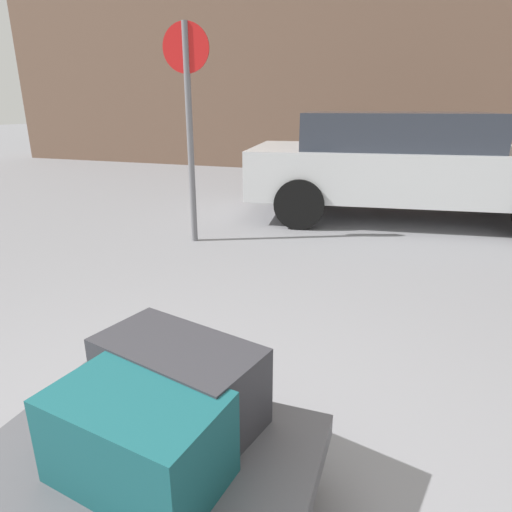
{
  "coord_description": "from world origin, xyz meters",
  "views": [
    {
      "loc": [
        0.78,
        -1.08,
        1.52
      ],
      "look_at": [
        0.0,
        1.2,
        0.69
      ],
      "focal_mm": 30.96,
      "sensor_mm": 36.0,
      "label": 1
    }
  ],
  "objects_px": {
    "duffel_bag_teal_stacked_top": "(137,437)",
    "duffel_bag_charcoal_front_left": "(179,381)",
    "bollard_kerb_near": "(496,177)",
    "no_parking_sign": "(189,112)",
    "luggage_cart": "(149,466)",
    "parked_car": "(406,163)"
  },
  "relations": [
    {
      "from": "no_parking_sign",
      "to": "luggage_cart",
      "type": "bearing_deg",
      "value": -65.91
    },
    {
      "from": "luggage_cart",
      "to": "parked_car",
      "type": "distance_m",
      "value": 5.44
    },
    {
      "from": "duffel_bag_charcoal_front_left",
      "to": "parked_car",
      "type": "xyz_separation_m",
      "value": [
        0.71,
        5.16,
        0.26
      ]
    },
    {
      "from": "luggage_cart",
      "to": "duffel_bag_charcoal_front_left",
      "type": "relative_size",
      "value": 1.86
    },
    {
      "from": "luggage_cart",
      "to": "no_parking_sign",
      "type": "relative_size",
      "value": 0.52
    },
    {
      "from": "duffel_bag_charcoal_front_left",
      "to": "bollard_kerb_near",
      "type": "distance_m",
      "value": 7.39
    },
    {
      "from": "duffel_bag_teal_stacked_top",
      "to": "duffel_bag_charcoal_front_left",
      "type": "bearing_deg",
      "value": 102.29
    },
    {
      "from": "duffel_bag_teal_stacked_top",
      "to": "parked_car",
      "type": "bearing_deg",
      "value": 91.77
    },
    {
      "from": "parked_car",
      "to": "duffel_bag_teal_stacked_top",
      "type": "bearing_deg",
      "value": -97.23
    },
    {
      "from": "luggage_cart",
      "to": "bollard_kerb_near",
      "type": "distance_m",
      "value": 7.6
    },
    {
      "from": "bollard_kerb_near",
      "to": "luggage_cart",
      "type": "bearing_deg",
      "value": -106.67
    },
    {
      "from": "luggage_cart",
      "to": "parked_car",
      "type": "bearing_deg",
      "value": 82.18
    },
    {
      "from": "duffel_bag_teal_stacked_top",
      "to": "duffel_bag_charcoal_front_left",
      "type": "height_order",
      "value": "duffel_bag_charcoal_front_left"
    },
    {
      "from": "duffel_bag_teal_stacked_top",
      "to": "no_parking_sign",
      "type": "bearing_deg",
      "value": 123.03
    },
    {
      "from": "duffel_bag_charcoal_front_left",
      "to": "parked_car",
      "type": "height_order",
      "value": "parked_car"
    },
    {
      "from": "parked_car",
      "to": "no_parking_sign",
      "type": "height_order",
      "value": "no_parking_sign"
    },
    {
      "from": "bollard_kerb_near",
      "to": "duffel_bag_teal_stacked_top",
      "type": "bearing_deg",
      "value": -106.14
    },
    {
      "from": "luggage_cart",
      "to": "duffel_bag_teal_stacked_top",
      "type": "distance_m",
      "value": 0.26
    },
    {
      "from": "luggage_cart",
      "to": "no_parking_sign",
      "type": "height_order",
      "value": "no_parking_sign"
    },
    {
      "from": "no_parking_sign",
      "to": "duffel_bag_teal_stacked_top",
      "type": "bearing_deg",
      "value": -65.98
    },
    {
      "from": "duffel_bag_teal_stacked_top",
      "to": "parked_car",
      "type": "distance_m",
      "value": 5.52
    },
    {
      "from": "duffel_bag_teal_stacked_top",
      "to": "duffel_bag_charcoal_front_left",
      "type": "distance_m",
      "value": 0.32
    }
  ]
}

